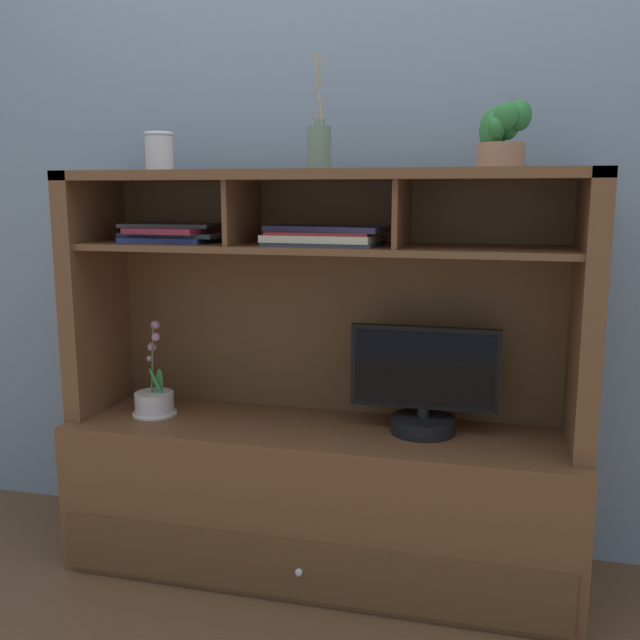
{
  "coord_description": "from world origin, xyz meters",
  "views": [
    {
      "loc": [
        0.53,
        -2.1,
        1.22
      ],
      "look_at": [
        0.0,
        0.0,
        0.83
      ],
      "focal_mm": 39.56,
      "sensor_mm": 36.0,
      "label": 1
    }
  ],
  "objects_px": {
    "potted_orchid": "(154,400)",
    "magazine_stack_centre": "(324,236)",
    "ceramic_vase": "(159,152)",
    "potted_succulent": "(503,137)",
    "tv_monitor": "(424,387)",
    "media_console": "(321,454)",
    "magazine_stack_left": "(173,233)",
    "diffuser_bottle": "(319,147)"
  },
  "relations": [
    {
      "from": "potted_orchid",
      "to": "magazine_stack_centre",
      "type": "bearing_deg",
      "value": 1.63
    },
    {
      "from": "ceramic_vase",
      "to": "potted_succulent",
      "type": "bearing_deg",
      "value": -0.68
    },
    {
      "from": "tv_monitor",
      "to": "ceramic_vase",
      "type": "bearing_deg",
      "value": -179.45
    },
    {
      "from": "tv_monitor",
      "to": "potted_orchid",
      "type": "bearing_deg",
      "value": -177.62
    },
    {
      "from": "magazine_stack_centre",
      "to": "ceramic_vase",
      "type": "bearing_deg",
      "value": 178.7
    },
    {
      "from": "media_console",
      "to": "ceramic_vase",
      "type": "bearing_deg",
      "value": -179.09
    },
    {
      "from": "potted_orchid",
      "to": "magazine_stack_centre",
      "type": "distance_m",
      "value": 0.81
    },
    {
      "from": "potted_orchid",
      "to": "ceramic_vase",
      "type": "bearing_deg",
      "value": 37.05
    },
    {
      "from": "media_console",
      "to": "magazine_stack_centre",
      "type": "xyz_separation_m",
      "value": [
        0.01,
        -0.02,
        0.71
      ]
    },
    {
      "from": "potted_orchid",
      "to": "media_console",
      "type": "bearing_deg",
      "value": 3.77
    },
    {
      "from": "potted_orchid",
      "to": "potted_succulent",
      "type": "xyz_separation_m",
      "value": [
        1.1,
        0.02,
        0.84
      ]
    },
    {
      "from": "media_console",
      "to": "potted_succulent",
      "type": "relative_size",
      "value": 8.69
    },
    {
      "from": "magazine_stack_left",
      "to": "magazine_stack_centre",
      "type": "bearing_deg",
      "value": -2.28
    },
    {
      "from": "ceramic_vase",
      "to": "magazine_stack_left",
      "type": "bearing_deg",
      "value": 13.29
    },
    {
      "from": "tv_monitor",
      "to": "diffuser_bottle",
      "type": "height_order",
      "value": "diffuser_bottle"
    },
    {
      "from": "diffuser_bottle",
      "to": "ceramic_vase",
      "type": "bearing_deg",
      "value": 179.17
    },
    {
      "from": "potted_orchid",
      "to": "potted_succulent",
      "type": "bearing_deg",
      "value": 0.85
    },
    {
      "from": "tv_monitor",
      "to": "potted_succulent",
      "type": "bearing_deg",
      "value": -5.92
    },
    {
      "from": "potted_orchid",
      "to": "diffuser_bottle",
      "type": "xyz_separation_m",
      "value": [
        0.57,
        0.02,
        0.82
      ]
    },
    {
      "from": "media_console",
      "to": "tv_monitor",
      "type": "xyz_separation_m",
      "value": [
        0.33,
        -0.0,
        0.25
      ]
    },
    {
      "from": "media_console",
      "to": "potted_orchid",
      "type": "relative_size",
      "value": 5.11
    },
    {
      "from": "diffuser_bottle",
      "to": "ceramic_vase",
      "type": "height_order",
      "value": "diffuser_bottle"
    },
    {
      "from": "potted_orchid",
      "to": "potted_succulent",
      "type": "height_order",
      "value": "potted_succulent"
    },
    {
      "from": "magazine_stack_left",
      "to": "diffuser_bottle",
      "type": "relative_size",
      "value": 1.04
    },
    {
      "from": "magazine_stack_centre",
      "to": "potted_orchid",
      "type": "bearing_deg",
      "value": -178.37
    },
    {
      "from": "diffuser_bottle",
      "to": "potted_orchid",
      "type": "bearing_deg",
      "value": -177.85
    },
    {
      "from": "tv_monitor",
      "to": "diffuser_bottle",
      "type": "distance_m",
      "value": 0.8
    },
    {
      "from": "media_console",
      "to": "magazine_stack_left",
      "type": "relative_size",
      "value": 4.61
    },
    {
      "from": "diffuser_bottle",
      "to": "magazine_stack_left",
      "type": "bearing_deg",
      "value": 178.19
    },
    {
      "from": "media_console",
      "to": "potted_succulent",
      "type": "bearing_deg",
      "value": -2.27
    },
    {
      "from": "potted_succulent",
      "to": "potted_orchid",
      "type": "bearing_deg",
      "value": -179.15
    },
    {
      "from": "tv_monitor",
      "to": "potted_orchid",
      "type": "relative_size",
      "value": 1.43
    },
    {
      "from": "media_console",
      "to": "potted_succulent",
      "type": "distance_m",
      "value": 1.13
    },
    {
      "from": "potted_orchid",
      "to": "potted_succulent",
      "type": "distance_m",
      "value": 1.38
    },
    {
      "from": "potted_orchid",
      "to": "diffuser_bottle",
      "type": "bearing_deg",
      "value": 2.15
    },
    {
      "from": "tv_monitor",
      "to": "media_console",
      "type": "bearing_deg",
      "value": 179.98
    },
    {
      "from": "potted_succulent",
      "to": "magazine_stack_centre",
      "type": "bearing_deg",
      "value": 179.97
    },
    {
      "from": "tv_monitor",
      "to": "ceramic_vase",
      "type": "xyz_separation_m",
      "value": [
        -0.86,
        -0.01,
        0.72
      ]
    },
    {
      "from": "magazine_stack_centre",
      "to": "potted_succulent",
      "type": "distance_m",
      "value": 0.59
    },
    {
      "from": "ceramic_vase",
      "to": "media_console",
      "type": "bearing_deg",
      "value": 0.91
    },
    {
      "from": "diffuser_bottle",
      "to": "ceramic_vase",
      "type": "relative_size",
      "value": 2.75
    },
    {
      "from": "magazine_stack_centre",
      "to": "magazine_stack_left",
      "type": "bearing_deg",
      "value": 177.72
    }
  ]
}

